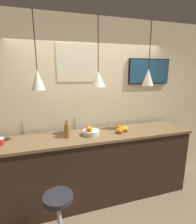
{
  "coord_description": "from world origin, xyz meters",
  "views": [
    {
      "loc": [
        -0.76,
        -1.82,
        2.07
      ],
      "look_at": [
        0.0,
        0.62,
        1.46
      ],
      "focal_mm": 28.0,
      "sensor_mm": 36.0,
      "label": 1
    }
  ],
  "objects_px": {
    "bar_stool": "(59,215)",
    "spread_jar": "(0,142)",
    "juice_bottle": "(67,130)",
    "fruit_bowl": "(91,132)",
    "mounted_tv": "(149,71)"
  },
  "relations": [
    {
      "from": "juice_bottle",
      "to": "spread_jar",
      "type": "height_order",
      "value": "juice_bottle"
    },
    {
      "from": "juice_bottle",
      "to": "mounted_tv",
      "type": "distance_m",
      "value": 1.79
    },
    {
      "from": "fruit_bowl",
      "to": "bar_stool",
      "type": "bearing_deg",
      "value": -130.13
    },
    {
      "from": "spread_jar",
      "to": "mounted_tv",
      "type": "distance_m",
      "value": 2.61
    },
    {
      "from": "bar_stool",
      "to": "fruit_bowl",
      "type": "relative_size",
      "value": 2.74
    },
    {
      "from": "fruit_bowl",
      "to": "juice_bottle",
      "type": "relative_size",
      "value": 0.97
    },
    {
      "from": "bar_stool",
      "to": "spread_jar",
      "type": "bearing_deg",
      "value": 134.47
    },
    {
      "from": "fruit_bowl",
      "to": "spread_jar",
      "type": "distance_m",
      "value": 1.23
    },
    {
      "from": "spread_jar",
      "to": "fruit_bowl",
      "type": "bearing_deg",
      "value": -0.21
    },
    {
      "from": "bar_stool",
      "to": "fruit_bowl",
      "type": "bearing_deg",
      "value": 49.87
    },
    {
      "from": "juice_bottle",
      "to": "mounted_tv",
      "type": "xyz_separation_m",
      "value": [
        1.55,
        0.37,
        0.83
      ]
    },
    {
      "from": "fruit_bowl",
      "to": "juice_bottle",
      "type": "distance_m",
      "value": 0.36
    },
    {
      "from": "bar_stool",
      "to": "fruit_bowl",
      "type": "distance_m",
      "value": 1.15
    },
    {
      "from": "spread_jar",
      "to": "mounted_tv",
      "type": "xyz_separation_m",
      "value": [
        2.43,
        0.37,
        0.9
      ]
    },
    {
      "from": "bar_stool",
      "to": "juice_bottle",
      "type": "relative_size",
      "value": 2.65
    }
  ]
}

